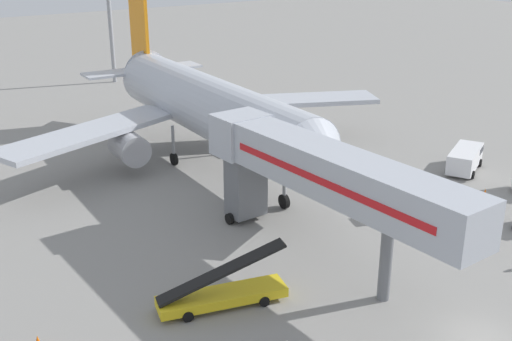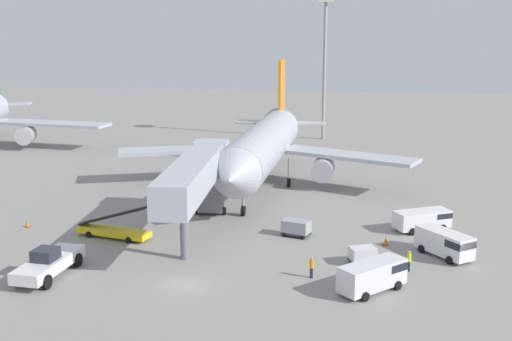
{
  "view_description": "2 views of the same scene",
  "coord_description": "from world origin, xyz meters",
  "px_view_note": "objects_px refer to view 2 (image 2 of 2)",
  "views": [
    {
      "loc": [
        -24.36,
        -15.87,
        19.18
      ],
      "look_at": [
        0.96,
        21.56,
        2.15
      ],
      "focal_mm": 44.04,
      "sensor_mm": 36.0,
      "label": 1
    },
    {
      "loc": [
        11.88,
        -44.45,
        19.04
      ],
      "look_at": [
        1.83,
        25.0,
        3.36
      ],
      "focal_mm": 45.28,
      "sensor_mm": 36.0,
      "label": 2
    }
  ],
  "objects_px": {
    "baggage_cart_mid_left": "(363,255)",
    "baggage_cart_mid_center": "(296,227)",
    "jet_bridge": "(197,175)",
    "apron_light_mast": "(325,40)",
    "service_van_rear_left": "(446,243)",
    "ground_crew_worker_midground": "(312,267)",
    "belt_loader_truck": "(114,230)",
    "pushback_tug": "(48,263)",
    "airplane_at_gate": "(264,146)",
    "service_van_near_center": "(424,219)",
    "safety_cone_bravo": "(386,241)",
    "safety_cone_alpha": "(27,224)",
    "service_van_far_left": "(374,274)",
    "ground_crew_worker_foreground": "(409,260)"
  },
  "relations": [
    {
      "from": "service_van_rear_left",
      "to": "safety_cone_bravo",
      "type": "distance_m",
      "value": 5.44
    },
    {
      "from": "airplane_at_gate",
      "to": "service_van_far_left",
      "type": "relative_size",
      "value": 7.12
    },
    {
      "from": "airplane_at_gate",
      "to": "service_van_far_left",
      "type": "height_order",
      "value": "airplane_at_gate"
    },
    {
      "from": "jet_bridge",
      "to": "belt_loader_truck",
      "type": "relative_size",
      "value": 2.84
    },
    {
      "from": "airplane_at_gate",
      "to": "ground_crew_worker_midground",
      "type": "height_order",
      "value": "airplane_at_gate"
    },
    {
      "from": "safety_cone_alpha",
      "to": "apron_light_mast",
      "type": "relative_size",
      "value": 0.03
    },
    {
      "from": "safety_cone_bravo",
      "to": "service_van_far_left",
      "type": "bearing_deg",
      "value": -97.63
    },
    {
      "from": "belt_loader_truck",
      "to": "safety_cone_bravo",
      "type": "relative_size",
      "value": 9.54
    },
    {
      "from": "pushback_tug",
      "to": "service_van_far_left",
      "type": "xyz_separation_m",
      "value": [
        24.97,
        0.8,
        0.18
      ]
    },
    {
      "from": "jet_bridge",
      "to": "belt_loader_truck",
      "type": "distance_m",
      "value": 9.24
    },
    {
      "from": "pushback_tug",
      "to": "safety_cone_bravo",
      "type": "height_order",
      "value": "pushback_tug"
    },
    {
      "from": "jet_bridge",
      "to": "safety_cone_alpha",
      "type": "height_order",
      "value": "jet_bridge"
    },
    {
      "from": "service_van_rear_left",
      "to": "ground_crew_worker_foreground",
      "type": "xyz_separation_m",
      "value": [
        -3.34,
        -3.8,
        -0.34
      ]
    },
    {
      "from": "service_van_far_left",
      "to": "safety_cone_alpha",
      "type": "height_order",
      "value": "service_van_far_left"
    },
    {
      "from": "baggage_cart_mid_center",
      "to": "apron_light_mast",
      "type": "relative_size",
      "value": 0.12
    },
    {
      "from": "baggage_cart_mid_left",
      "to": "baggage_cart_mid_center",
      "type": "xyz_separation_m",
      "value": [
        -5.99,
        6.39,
        0.06
      ]
    },
    {
      "from": "safety_cone_alpha",
      "to": "service_van_far_left",
      "type": "bearing_deg",
      "value": -18.29
    },
    {
      "from": "airplane_at_gate",
      "to": "pushback_tug",
      "type": "bearing_deg",
      "value": -112.57
    },
    {
      "from": "safety_cone_alpha",
      "to": "jet_bridge",
      "type": "bearing_deg",
      "value": -0.98
    },
    {
      "from": "pushback_tug",
      "to": "ground_crew_worker_midground",
      "type": "height_order",
      "value": "pushback_tug"
    },
    {
      "from": "service_van_near_center",
      "to": "service_van_far_left",
      "type": "relative_size",
      "value": 1.08
    },
    {
      "from": "service_van_rear_left",
      "to": "ground_crew_worker_foreground",
      "type": "bearing_deg",
      "value": -131.3
    },
    {
      "from": "belt_loader_truck",
      "to": "pushback_tug",
      "type": "bearing_deg",
      "value": -99.68
    },
    {
      "from": "service_van_rear_left",
      "to": "service_van_far_left",
      "type": "bearing_deg",
      "value": -127.58
    },
    {
      "from": "service_van_far_left",
      "to": "apron_light_mast",
      "type": "xyz_separation_m",
      "value": [
        -6.54,
        65.45,
        15.57
      ]
    },
    {
      "from": "baggage_cart_mid_left",
      "to": "belt_loader_truck",
      "type": "bearing_deg",
      "value": 171.16
    },
    {
      "from": "safety_cone_bravo",
      "to": "pushback_tug",
      "type": "bearing_deg",
      "value": -156.9
    },
    {
      "from": "airplane_at_gate",
      "to": "safety_cone_alpha",
      "type": "height_order",
      "value": "airplane_at_gate"
    },
    {
      "from": "belt_loader_truck",
      "to": "baggage_cart_mid_left",
      "type": "bearing_deg",
      "value": -8.84
    },
    {
      "from": "jet_bridge",
      "to": "ground_crew_worker_foreground",
      "type": "bearing_deg",
      "value": -18.58
    },
    {
      "from": "ground_crew_worker_foreground",
      "to": "ground_crew_worker_midground",
      "type": "relative_size",
      "value": 1.01
    },
    {
      "from": "belt_loader_truck",
      "to": "baggage_cart_mid_left",
      "type": "height_order",
      "value": "belt_loader_truck"
    },
    {
      "from": "service_van_near_center",
      "to": "ground_crew_worker_foreground",
      "type": "distance_m",
      "value": 11.38
    },
    {
      "from": "baggage_cart_mid_center",
      "to": "belt_loader_truck",
      "type": "bearing_deg",
      "value": -170.16
    },
    {
      "from": "baggage_cart_mid_left",
      "to": "apron_light_mast",
      "type": "xyz_separation_m",
      "value": [
        -5.81,
        60.02,
        16.04
      ]
    },
    {
      "from": "jet_bridge",
      "to": "apron_light_mast",
      "type": "relative_size",
      "value": 0.87
    },
    {
      "from": "baggage_cart_mid_center",
      "to": "ground_crew_worker_foreground",
      "type": "height_order",
      "value": "ground_crew_worker_foreground"
    },
    {
      "from": "ground_crew_worker_midground",
      "to": "apron_light_mast",
      "type": "relative_size",
      "value": 0.07
    },
    {
      "from": "safety_cone_bravo",
      "to": "jet_bridge",
      "type": "bearing_deg",
      "value": 179.66
    },
    {
      "from": "pushback_tug",
      "to": "ground_crew_worker_foreground",
      "type": "bearing_deg",
      "value": 10.35
    },
    {
      "from": "airplane_at_gate",
      "to": "baggage_cart_mid_left",
      "type": "distance_m",
      "value": 27.45
    },
    {
      "from": "jet_bridge",
      "to": "baggage_cart_mid_left",
      "type": "height_order",
      "value": "jet_bridge"
    },
    {
      "from": "airplane_at_gate",
      "to": "service_van_rear_left",
      "type": "distance_m",
      "value": 28.87
    },
    {
      "from": "service_van_rear_left",
      "to": "ground_crew_worker_midground",
      "type": "relative_size",
      "value": 3.09
    },
    {
      "from": "service_van_near_center",
      "to": "safety_cone_bravo",
      "type": "xyz_separation_m",
      "value": [
        -3.79,
        -4.98,
        -0.73
      ]
    },
    {
      "from": "service_van_near_center",
      "to": "safety_cone_alpha",
      "type": "bearing_deg",
      "value": -173.11
    },
    {
      "from": "pushback_tug",
      "to": "baggage_cart_mid_center",
      "type": "relative_size",
      "value": 2.61
    },
    {
      "from": "service_van_far_left",
      "to": "pushback_tug",
      "type": "bearing_deg",
      "value": -178.17
    },
    {
      "from": "belt_loader_truck",
      "to": "service_van_rear_left",
      "type": "height_order",
      "value": "belt_loader_truck"
    },
    {
      "from": "service_van_far_left",
      "to": "ground_crew_worker_foreground",
      "type": "bearing_deg",
      "value": 56.05
    }
  ]
}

